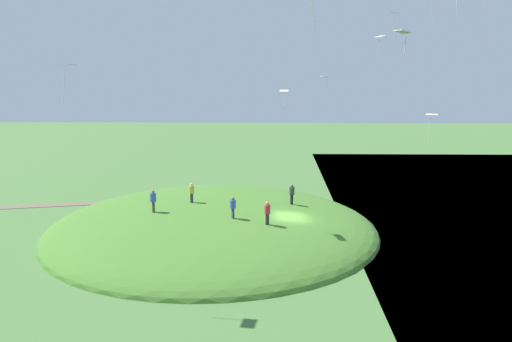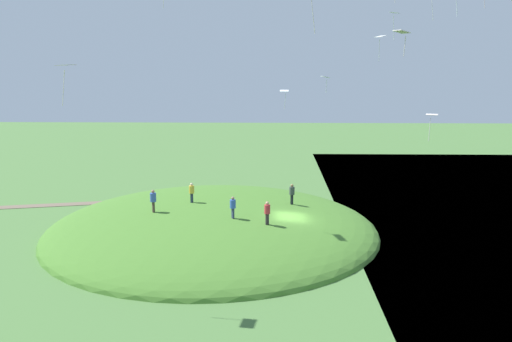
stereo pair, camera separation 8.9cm
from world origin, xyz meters
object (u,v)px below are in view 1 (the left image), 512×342
object	(u,v)px
kite_1	(394,15)
kite_7	(66,67)
person_with_child	(292,192)
kite_2	(284,92)
kite_3	(432,117)
person_watching_kites	(192,190)
person_on_hilltop	(153,198)
mooring_post	(340,220)
kite_12	(380,38)
kite_11	(402,33)
person_near_shore	(267,210)
person_walking_path	(233,205)
kite_4	(325,78)

from	to	relation	value
kite_1	kite_7	distance (m)	25.99
person_with_child	kite_2	world-z (taller)	kite_2
kite_3	kite_7	world-z (taller)	kite_7
person_watching_kites	person_on_hilltop	world-z (taller)	person_on_hilltop
person_with_child	mooring_post	world-z (taller)	person_with_child
kite_12	kite_11	bearing A→B (deg)	81.98
person_near_shore	person_on_hilltop	world-z (taller)	person_on_hilltop
person_near_shore	person_with_child	xyz separation A→B (m)	(-2.01, -6.02, -0.04)
person_walking_path	kite_11	bearing A→B (deg)	-176.80
kite_4	mooring_post	bearing A→B (deg)	101.02
mooring_post	kite_3	bearing A→B (deg)	127.05
person_with_child	kite_7	distance (m)	22.24
person_with_child	kite_7	world-z (taller)	kite_7
person_watching_kites	kite_3	world-z (taller)	kite_3
person_near_shore	person_on_hilltop	distance (m)	9.25
kite_11	kite_7	bearing A→B (deg)	-11.94
person_watching_kites	kite_4	size ratio (longest dim) A/B	1.12
kite_2	kite_7	xyz separation A→B (m)	(12.29, 18.20, 2.41)
person_near_shore	kite_4	distance (m)	15.66
kite_2	person_walking_path	bearing A→B (deg)	64.74
kite_2	kite_12	size ratio (longest dim) A/B	0.77
person_watching_kites	kite_2	size ratio (longest dim) A/B	1.01
kite_1	kite_4	size ratio (longest dim) A/B	1.46
person_on_hilltop	kite_1	xyz separation A→B (m)	(-18.69, -3.66, 13.97)
person_watching_kites	person_walking_path	distance (m)	5.71
person_walking_path	kite_2	distance (m)	12.11
kite_4	kite_12	world-z (taller)	kite_12
kite_1	kite_4	distance (m)	8.75
person_walking_path	kite_7	distance (m)	16.45
person_walking_path	person_with_child	bearing A→B (deg)	-72.39
kite_2	kite_3	size ratio (longest dim) A/B	0.88
person_near_shore	kite_1	distance (m)	18.35
person_on_hilltop	kite_3	xyz separation A→B (m)	(-20.12, 3.15, 6.71)
kite_1	kite_11	xyz separation A→B (m)	(3.58, 18.83, -2.15)
kite_12	mooring_post	xyz separation A→B (m)	(3.07, 1.96, -14.94)
kite_3	mooring_post	bearing A→B (deg)	-52.95
person_with_child	kite_1	distance (m)	16.18
person_on_hilltop	kite_12	distance (m)	22.52
person_on_hilltop	kite_3	distance (m)	21.44
kite_1	person_with_child	bearing A→B (deg)	2.53
kite_3	kite_4	xyz separation A→B (m)	(6.18, -12.14, 2.21)
person_with_child	person_near_shore	bearing A→B (deg)	-163.69
person_watching_kites	kite_2	world-z (taller)	kite_2
kite_7	kite_11	size ratio (longest dim) A/B	1.85
person_with_child	kite_2	bearing A→B (deg)	45.31
kite_2	kite_12	distance (m)	9.06
kite_2	kite_4	xyz separation A→B (m)	(-3.71, -2.33, 1.15)
mooring_post	kite_2	bearing A→B (deg)	-32.26
kite_1	kite_7	size ratio (longest dim) A/B	0.95
person_near_shore	kite_12	xyz separation A→B (m)	(-9.20, -8.33, 12.40)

